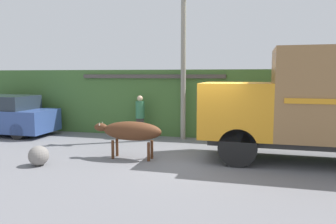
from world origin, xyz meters
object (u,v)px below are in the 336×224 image
at_px(cargo_truck, 334,102).
at_px(roadside_rock, 39,156).
at_px(utility_pole, 183,54).
at_px(parked_suv, 3,116).
at_px(pedestrian_on_hill, 140,115).
at_px(brown_cow, 131,131).

distance_m(cargo_truck, roadside_rock, 8.52).
bearing_deg(roadside_rock, utility_pole, 56.97).
relative_size(parked_suv, roadside_rock, 7.94).
bearing_deg(pedestrian_on_hill, brown_cow, 88.76).
distance_m(cargo_truck, pedestrian_on_hill, 7.16).
xyz_separation_m(pedestrian_on_hill, roadside_rock, (-1.38, -4.70, -0.66)).
distance_m(parked_suv, roadside_rock, 5.98).
relative_size(brown_cow, parked_suv, 0.49).
height_order(brown_cow, pedestrian_on_hill, pedestrian_on_hill).
bearing_deg(cargo_truck, roadside_rock, -167.45).
distance_m(pedestrian_on_hill, roadside_rock, 4.95).
height_order(cargo_truck, pedestrian_on_hill, cargo_truck).
distance_m(cargo_truck, parked_suv, 12.76).
bearing_deg(cargo_truck, brown_cow, -174.70).
distance_m(parked_suv, pedestrian_on_hill, 6.01).
height_order(pedestrian_on_hill, roadside_rock, pedestrian_on_hill).
height_order(utility_pole, roadside_rock, utility_pole).
relative_size(utility_pole, roadside_rock, 11.43).
height_order(brown_cow, roadside_rock, brown_cow).
bearing_deg(parked_suv, utility_pole, 3.70).
relative_size(cargo_truck, roadside_rock, 12.17).
relative_size(cargo_truck, brown_cow, 3.16).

